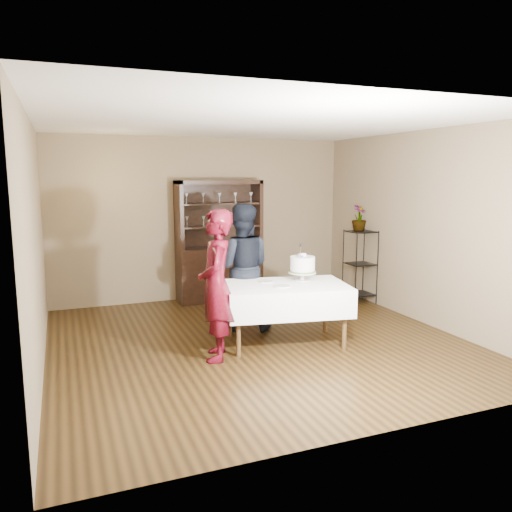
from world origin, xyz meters
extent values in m
plane|color=black|center=(0.00, 0.00, 0.00)|extent=(5.00, 5.00, 0.00)
plane|color=white|center=(0.00, 0.00, 2.70)|extent=(5.00, 5.00, 0.00)
cube|color=#74664A|center=(0.00, 2.50, 1.35)|extent=(5.00, 0.02, 2.70)
cube|color=#74664A|center=(-2.50, 0.00, 1.35)|extent=(0.02, 5.00, 2.70)
cube|color=#74664A|center=(2.50, 0.00, 1.35)|extent=(0.02, 5.00, 2.70)
cube|color=black|center=(0.20, 2.24, 0.45)|extent=(1.40, 0.48, 0.90)
cube|color=black|center=(0.20, 2.46, 1.45)|extent=(1.40, 0.03, 1.10)
cube|color=black|center=(0.20, 2.24, 1.97)|extent=(1.40, 0.48, 0.06)
cube|color=black|center=(0.20, 2.24, 1.25)|extent=(1.28, 0.42, 0.02)
cube|color=black|center=(0.20, 2.24, 1.62)|extent=(1.28, 0.42, 0.02)
cylinder|color=black|center=(2.08, 1.00, 0.60)|extent=(0.02, 0.02, 1.20)
cylinder|color=black|center=(2.48, 1.00, 0.60)|extent=(0.02, 0.02, 1.20)
cylinder|color=black|center=(2.08, 1.40, 0.60)|extent=(0.02, 0.02, 1.20)
cylinder|color=black|center=(2.48, 1.40, 0.60)|extent=(0.02, 0.02, 1.20)
cube|color=black|center=(2.28, 1.20, 0.15)|extent=(0.40, 0.40, 0.02)
cube|color=black|center=(2.28, 1.20, 0.65)|extent=(0.40, 0.40, 0.01)
cube|color=black|center=(2.28, 1.20, 1.18)|extent=(0.40, 0.40, 0.02)
cube|color=white|center=(0.29, -0.20, 0.58)|extent=(1.65, 1.19, 0.35)
cylinder|color=#442E19|center=(-0.41, -0.43, 0.36)|extent=(0.06, 0.06, 0.72)
cylinder|color=#442E19|center=(0.86, -0.66, 0.36)|extent=(0.06, 0.06, 0.72)
cylinder|color=#442E19|center=(-0.28, 0.27, 0.36)|extent=(0.06, 0.06, 0.72)
cylinder|color=#442E19|center=(0.99, 0.03, 0.36)|extent=(0.06, 0.06, 0.72)
imported|color=#350410|center=(-0.65, -0.38, 0.86)|extent=(0.58, 0.72, 1.71)
imported|color=black|center=(-0.01, 0.57, 0.86)|extent=(1.01, 0.90, 1.72)
cylinder|color=beige|center=(0.59, -0.07, 0.76)|extent=(0.20, 0.20, 0.01)
cylinder|color=beige|center=(0.59, -0.07, 0.80)|extent=(0.05, 0.05, 0.10)
cylinder|color=beige|center=(0.59, -0.07, 0.86)|extent=(0.35, 0.35, 0.01)
cylinder|color=#456530|center=(0.59, -0.07, 0.88)|extent=(0.34, 0.34, 0.02)
cylinder|color=white|center=(0.59, -0.07, 0.96)|extent=(0.39, 0.39, 0.20)
sphere|color=#556CB6|center=(0.62, -0.07, 1.07)|extent=(0.02, 0.02, 0.02)
cube|color=silver|center=(0.55, -0.09, 1.13)|extent=(0.02, 0.02, 0.14)
cube|color=black|center=(0.55, -0.09, 1.21)|extent=(0.03, 0.02, 0.05)
cylinder|color=beige|center=(0.19, -0.31, 0.76)|extent=(0.23, 0.23, 0.01)
cylinder|color=beige|center=(0.11, 0.01, 0.76)|extent=(0.20, 0.20, 0.01)
imported|color=#456530|center=(2.27, 1.25, 1.39)|extent=(0.31, 0.31, 0.41)
camera|label=1|loc=(-2.24, -5.64, 2.08)|focal=35.00mm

